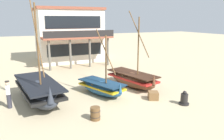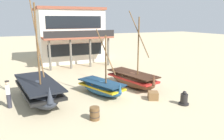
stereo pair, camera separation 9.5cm
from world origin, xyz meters
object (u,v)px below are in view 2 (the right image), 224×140
object	(u,v)px
fisherman_by_hull	(8,95)
fishing_boat_centre_large	(39,91)
wooden_barrel	(95,113)
capstan_winch	(184,99)
harbor_building_main	(69,34)
fishing_boat_far_right	(132,79)
fishing_boat_near_left	(102,87)
cargo_crate	(153,96)

from	to	relation	value
fisherman_by_hull	fishing_boat_centre_large	bearing A→B (deg)	10.17
fishing_boat_centre_large	wooden_barrel	xyz separation A→B (m)	(2.41, -3.86, -0.40)
capstan_winch	harbor_building_main	bearing A→B (deg)	99.16
harbor_building_main	fishing_boat_centre_large	bearing A→B (deg)	-110.68
fishing_boat_far_right	wooden_barrel	distance (m)	6.18
fishing_boat_centre_large	fishing_boat_far_right	world-z (taller)	fishing_boat_centre_large
fishing_boat_near_left	fishing_boat_far_right	distance (m)	2.92
cargo_crate	harbor_building_main	distance (m)	16.93
fisherman_by_hull	cargo_crate	xyz separation A→B (m)	(8.65, -2.37, -0.57)
fishing_boat_far_right	capstan_winch	xyz separation A→B (m)	(1.15, -4.45, -0.29)
cargo_crate	fishing_boat_centre_large	bearing A→B (deg)	158.85
harbor_building_main	fisherman_by_hull	bearing A→B (deg)	-116.14
fishing_boat_near_left	wooden_barrel	world-z (taller)	fishing_boat_near_left
fishing_boat_near_left	harbor_building_main	world-z (taller)	harbor_building_main
fishing_boat_near_left	cargo_crate	xyz separation A→B (m)	(2.75, -2.28, -0.27)
fisherman_by_hull	capstan_winch	size ratio (longest dim) A/B	1.89
harbor_building_main	fishing_boat_far_right	bearing A→B (deg)	-82.64
fishing_boat_centre_large	fisherman_by_hull	distance (m)	1.76
fishing_boat_centre_large	wooden_barrel	bearing A→B (deg)	-58.03
fisherman_by_hull	harbor_building_main	bearing A→B (deg)	63.86
harbor_building_main	wooden_barrel	bearing A→B (deg)	-99.07
fishing_boat_near_left	cargo_crate	bearing A→B (deg)	-39.61
fishing_boat_centre_large	wooden_barrel	distance (m)	4.57
wooden_barrel	harbor_building_main	bearing A→B (deg)	80.93
fishing_boat_far_right	capstan_winch	world-z (taller)	fishing_boat_far_right
fishing_boat_centre_large	cargo_crate	xyz separation A→B (m)	(6.92, -2.68, -0.48)
capstan_winch	harbor_building_main	world-z (taller)	harbor_building_main
cargo_crate	capstan_winch	bearing A→B (deg)	-50.59
fishing_boat_centre_large	fishing_boat_far_right	xyz separation A→B (m)	(7.01, 0.25, -0.11)
capstan_winch	cargo_crate	distance (m)	1.96
fishing_boat_far_right	fisherman_by_hull	bearing A→B (deg)	-176.30
capstan_winch	cargo_crate	world-z (taller)	capstan_winch
fishing_boat_near_left	fisherman_by_hull	distance (m)	5.90
fishing_boat_near_left	capstan_winch	bearing A→B (deg)	-43.49
fishing_boat_centre_large	cargo_crate	bearing A→B (deg)	-21.15
fisherman_by_hull	capstan_winch	bearing A→B (deg)	-21.43
fishing_boat_centre_large	fisherman_by_hull	bearing A→B (deg)	-169.83
cargo_crate	harbor_building_main	bearing A→B (deg)	95.76
fishing_boat_near_left	harbor_building_main	size ratio (longest dim) A/B	0.49
fishing_boat_centre_large	harbor_building_main	world-z (taller)	harbor_building_main
fishing_boat_centre_large	fishing_boat_near_left	bearing A→B (deg)	-5.46
fisherman_by_hull	wooden_barrel	xyz separation A→B (m)	(4.14, -3.55, -0.48)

